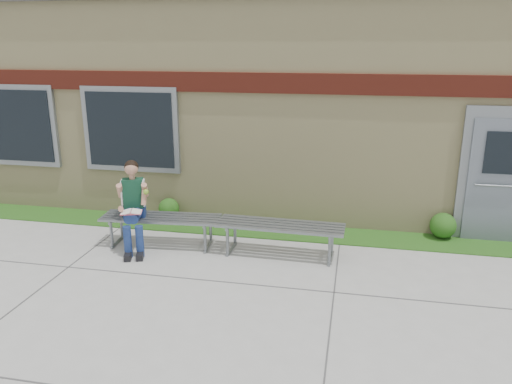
# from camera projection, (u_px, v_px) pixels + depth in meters

# --- Properties ---
(ground) EXTENTS (80.00, 80.00, 0.00)m
(ground) POSITION_uv_depth(u_px,v_px,m) (255.00, 303.00, 6.53)
(ground) COLOR #9E9E99
(ground) RESTS_ON ground
(grass_strip) EXTENTS (16.00, 0.80, 0.02)m
(grass_strip) POSITION_uv_depth(u_px,v_px,m) (284.00, 232.00, 8.96)
(grass_strip) COLOR #224512
(grass_strip) RESTS_ON ground
(school_building) EXTENTS (16.20, 6.22, 4.20)m
(school_building) POSITION_uv_depth(u_px,v_px,m) (307.00, 95.00, 11.54)
(school_building) COLOR beige
(school_building) RESTS_ON ground
(bench_left) EXTENTS (2.00, 0.71, 0.51)m
(bench_left) POSITION_uv_depth(u_px,v_px,m) (161.00, 223.00, 8.29)
(bench_left) COLOR slate
(bench_left) RESTS_ON ground
(bench_right) EXTENTS (2.03, 0.61, 0.52)m
(bench_right) POSITION_uv_depth(u_px,v_px,m) (280.00, 231.00, 7.90)
(bench_right) COLOR slate
(bench_right) RESTS_ON ground
(girl) EXTENTS (0.62, 0.90, 1.46)m
(girl) POSITION_uv_depth(u_px,v_px,m) (133.00, 204.00, 8.05)
(girl) COLOR navy
(girl) RESTS_ON ground
(shrub_mid) EXTENTS (0.39, 0.39, 0.39)m
(shrub_mid) POSITION_uv_depth(u_px,v_px,m) (169.00, 208.00, 9.57)
(shrub_mid) COLOR #224512
(shrub_mid) RESTS_ON grass_strip
(shrub_east) EXTENTS (0.44, 0.44, 0.44)m
(shrub_east) POSITION_uv_depth(u_px,v_px,m) (443.00, 226.00, 8.61)
(shrub_east) COLOR #224512
(shrub_east) RESTS_ON grass_strip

